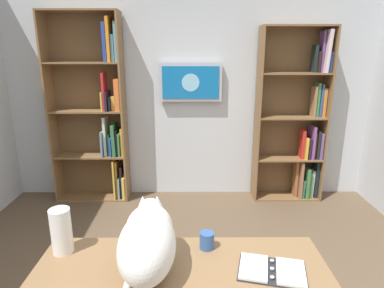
{
  "coord_description": "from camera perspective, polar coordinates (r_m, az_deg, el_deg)",
  "views": [
    {
      "loc": [
        -0.01,
        1.81,
        1.8
      ],
      "look_at": [
        -0.02,
        -1.06,
        0.99
      ],
      "focal_mm": 30.79,
      "sensor_mm": 36.0,
      "label": 1
    }
  ],
  "objects": [
    {
      "name": "wall_back",
      "position": [
        4.06,
        -0.4,
        9.53
      ],
      "size": [
        4.52,
        0.06,
        2.7
      ],
      "primitive_type": "cube",
      "color": "silver",
      "rests_on": "ground"
    },
    {
      "name": "wall_mounted_tv",
      "position": [
        3.97,
        -0.24,
        10.63
      ],
      "size": [
        0.74,
        0.07,
        0.45
      ],
      "color": "#B7B7BC"
    },
    {
      "name": "open_binder",
      "position": [
        1.79,
        13.69,
        -20.47
      ],
      "size": [
        0.37,
        0.29,
        0.02
      ],
      "color": "#26262B",
      "rests_on": "desk"
    },
    {
      "name": "cat",
      "position": [
        1.69,
        -7.67,
        -16.11
      ],
      "size": [
        0.28,
        0.61,
        0.34
      ],
      "color": "white",
      "rests_on": "desk"
    },
    {
      "name": "paper_towel_roll",
      "position": [
        1.96,
        -21.7,
        -13.82
      ],
      "size": [
        0.11,
        0.11,
        0.25
      ],
      "primitive_type": "cylinder",
      "color": "white",
      "rests_on": "desk"
    },
    {
      "name": "bookshelf_left",
      "position": [
        4.17,
        18.01,
        3.44
      ],
      "size": [
        0.83,
        0.28,
        2.07
      ],
      "color": "brown",
      "rests_on": "ground"
    },
    {
      "name": "bookshelf_right",
      "position": [
        4.09,
        -16.02,
        5.2
      ],
      "size": [
        0.88,
        0.28,
        2.23
      ],
      "color": "brown",
      "rests_on": "ground"
    },
    {
      "name": "coffee_mug",
      "position": [
        1.9,
        2.6,
        -16.35
      ],
      "size": [
        0.08,
        0.08,
        0.1
      ],
      "primitive_type": "cylinder",
      "color": "#335999",
      "rests_on": "desk"
    }
  ]
}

